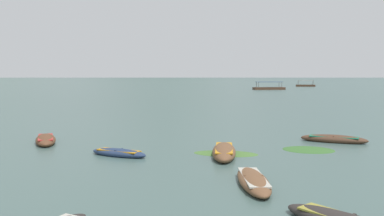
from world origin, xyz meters
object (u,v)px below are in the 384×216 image
at_px(rowboat_2, 46,140).
at_px(rowboat_1, 224,152).
at_px(ferry_1, 269,88).
at_px(rowboat_6, 334,139).
at_px(rowboat_0, 119,153).
at_px(ferry_0, 306,85).
at_px(rowboat_5, 253,181).

bearing_deg(rowboat_2, rowboat_1, -22.58).
xyz_separation_m(rowboat_2, ferry_1, (34.78, 94.09, 0.26)).
bearing_deg(rowboat_6, rowboat_0, -162.90).
distance_m(rowboat_1, ferry_1, 101.38).
bearing_deg(rowboat_6, ferry_0, 73.09).
relative_size(rowboat_2, ferry_0, 0.53).
bearing_deg(rowboat_6, rowboat_2, 179.26).
bearing_deg(rowboat_2, rowboat_6, -0.74).
relative_size(rowboat_0, rowboat_1, 0.73).
distance_m(rowboat_5, ferry_1, 106.62).
bearing_deg(rowboat_1, rowboat_2, 157.42).
height_order(rowboat_5, ferry_1, ferry_1).
height_order(rowboat_5, ferry_0, ferry_0).
xyz_separation_m(rowboat_5, ferry_1, (23.99, 103.88, 0.28)).
bearing_deg(rowboat_2, rowboat_0, -39.27).
xyz_separation_m(rowboat_0, rowboat_5, (5.80, -5.71, 0.02)).
height_order(rowboat_1, ferry_0, ferry_0).
bearing_deg(rowboat_5, rowboat_1, 94.87).
relative_size(rowboat_2, rowboat_5, 1.00).
xyz_separation_m(rowboat_2, ferry_0, (56.72, 128.68, 0.26)).
bearing_deg(ferry_0, ferry_1, -122.38).
bearing_deg(rowboat_6, ferry_1, 79.63).
height_order(rowboat_1, rowboat_6, rowboat_1).
height_order(ferry_0, ferry_1, same).
distance_m(rowboat_2, rowboat_5, 14.57).
relative_size(rowboat_5, ferry_0, 0.53).
height_order(rowboat_1, ferry_1, ferry_1).
xyz_separation_m(rowboat_1, ferry_1, (24.46, 98.38, 0.23)).
relative_size(rowboat_1, rowboat_6, 1.11).
bearing_deg(ferry_1, rowboat_5, -103.01).
relative_size(rowboat_1, rowboat_5, 1.10).
bearing_deg(ferry_0, rowboat_0, -111.29).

